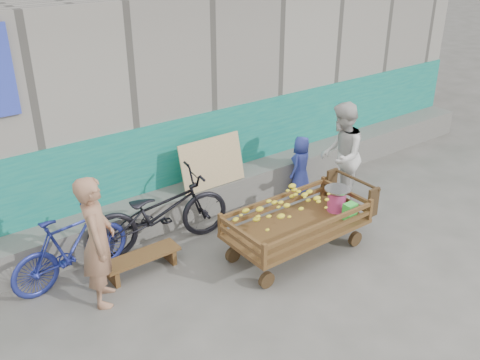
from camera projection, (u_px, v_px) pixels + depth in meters
ground at (302, 296)px, 6.06m from camera, size 80.00×80.00×0.00m
building_wall at (130, 91)px, 8.35m from camera, size 12.00×3.50×3.00m
banana_cart at (295, 215)px, 6.60m from camera, size 1.97×0.90×0.84m
bench at (142, 259)px, 6.43m from camera, size 0.95×0.28×0.24m
vendor_man at (98, 241)px, 5.69m from camera, size 0.57×0.66×1.52m
woman at (341, 156)px, 7.74m from camera, size 0.97×0.94×1.57m
child at (301, 165)px, 8.26m from camera, size 0.52×0.43×0.91m
bicycle_dark at (159, 212)px, 6.83m from camera, size 1.95×0.94×0.99m
bicycle_blue at (71, 248)px, 6.16m from camera, size 1.52×0.63×0.89m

